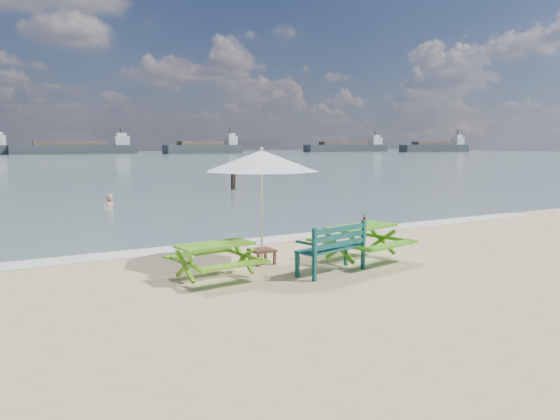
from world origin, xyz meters
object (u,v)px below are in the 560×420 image
picnic_table_right (362,244)px  swimmer (109,213)px  side_table (262,256)px  beer_bottle (364,222)px  park_bench (331,258)px  patio_umbrella (262,161)px  picnic_table_left (215,262)px

picnic_table_right → swimmer: (-2.30, 13.30, -0.67)m
side_table → beer_bottle: (2.00, -0.90, 0.70)m
park_bench → swimmer: park_bench is taller
patio_umbrella → swimmer: patio_umbrella is taller
park_bench → patio_umbrella: size_ratio=0.67×
picnic_table_left → beer_bottle: size_ratio=6.28×
picnic_table_right → beer_bottle: bearing=-89.8°
picnic_table_right → patio_umbrella: 2.82m
picnic_table_left → picnic_table_right: size_ratio=0.82×
picnic_table_right → park_bench: park_bench is taller
side_table → swimmer: bearing=91.4°
patio_umbrella → park_bench: bearing=-60.9°
picnic_table_left → side_table: size_ratio=3.51×
park_bench → side_table: 1.61m
picnic_table_left → patio_umbrella: size_ratio=0.70×
picnic_table_left → side_table: 1.57m
patio_umbrella → beer_bottle: (2.00, -0.90, -1.31)m
picnic_table_right → patio_umbrella: bearing=157.7°
side_table → patio_umbrella: size_ratio=0.20×
picnic_table_right → beer_bottle: 0.49m
picnic_table_left → beer_bottle: 3.43m
park_bench → swimmer: size_ratio=1.03×
park_bench → beer_bottle: bearing=22.4°
picnic_table_right → side_table: picnic_table_right is taller
side_table → patio_umbrella: patio_umbrella is taller
picnic_table_right → beer_bottle: beer_bottle is taller
patio_umbrella → swimmer: 12.72m
patio_umbrella → beer_bottle: patio_umbrella is taller
swimmer → beer_bottle: bearing=-80.2°
picnic_table_right → side_table: 2.17m
park_bench → patio_umbrella: patio_umbrella is taller
beer_bottle → picnic_table_right: bearing=90.2°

